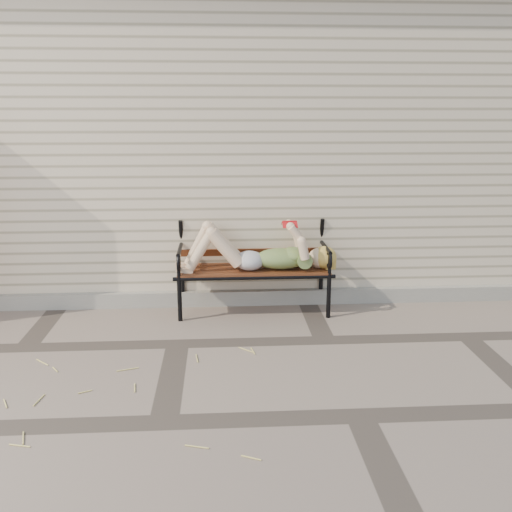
{
  "coord_description": "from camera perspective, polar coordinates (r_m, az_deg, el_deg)",
  "views": [
    {
      "loc": [
        0.38,
        -4.49,
        1.9
      ],
      "look_at": [
        0.7,
        0.55,
        0.61
      ],
      "focal_mm": 40.0,
      "sensor_mm": 36.0,
      "label": 1
    }
  ],
  "objects": [
    {
      "name": "house_wall",
      "position": [
        7.51,
        -6.61,
        11.15
      ],
      "size": [
        8.0,
        4.0,
        3.0
      ],
      "primitive_type": "cube",
      "color": "beige",
      "rests_on": "ground"
    },
    {
      "name": "house_roof",
      "position": [
        7.61,
        -7.0,
        23.65
      ],
      "size": [
        8.3,
        4.3,
        0.3
      ],
      "primitive_type": "cube",
      "color": "#42352F",
      "rests_on": "house_wall"
    },
    {
      "name": "ground",
      "position": [
        4.89,
        -7.84,
        -8.7
      ],
      "size": [
        80.0,
        80.0,
        0.0
      ],
      "primitive_type": "plane",
      "color": "#79695D",
      "rests_on": "ground"
    },
    {
      "name": "straw_scatter",
      "position": [
        4.48,
        -21.51,
        -11.78
      ],
      "size": [
        3.06,
        1.63,
        0.01
      ],
      "color": "#D6C668",
      "rests_on": "ground"
    },
    {
      "name": "foundation_strip",
      "position": [
        5.77,
        -7.19,
        -4.26
      ],
      "size": [
        8.0,
        0.1,
        0.15
      ],
      "primitive_type": "cube",
      "color": "#9F9B8F",
      "rests_on": "ground"
    },
    {
      "name": "reading_woman",
      "position": [
        5.39,
        -0.11,
        0.44
      ],
      "size": [
        1.49,
        0.34,
        0.47
      ],
      "color": "#0A384C",
      "rests_on": "ground"
    },
    {
      "name": "garden_bench",
      "position": [
        5.52,
        -0.33,
        0.4
      ],
      "size": [
        1.58,
        0.63,
        1.02
      ],
      "color": "black",
      "rests_on": "ground"
    }
  ]
}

